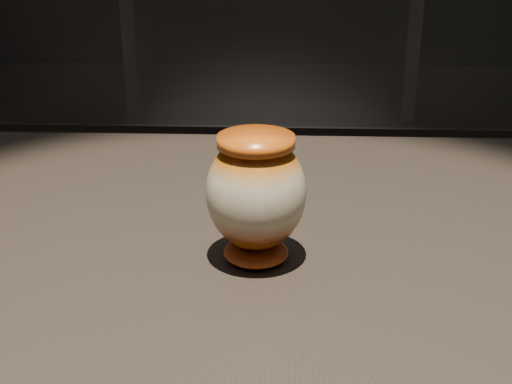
% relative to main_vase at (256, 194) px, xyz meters
% --- Properties ---
extents(main_vase, '(0.13, 0.13, 0.15)m').
position_rel_main_vase_xyz_m(main_vase, '(0.00, 0.00, 0.00)').
color(main_vase, '#722D0A').
rests_on(main_vase, display_plinth).
extents(back_shelf, '(2.00, 0.60, 0.90)m').
position_rel_main_vase_xyz_m(back_shelf, '(-0.07, 3.76, -0.35)').
color(back_shelf, black).
rests_on(back_shelf, ground).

